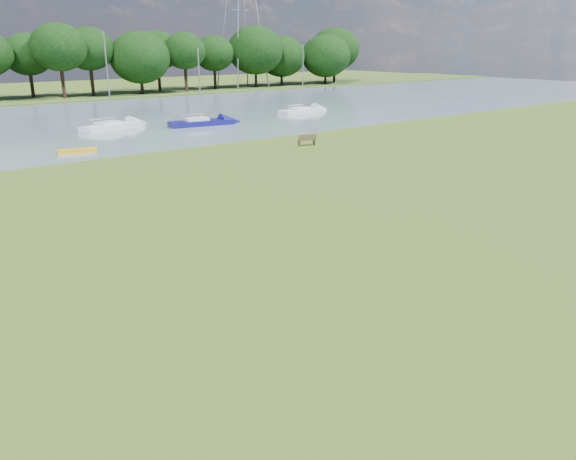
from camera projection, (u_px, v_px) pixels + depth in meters
ground at (288, 247)px, 22.02m from camera, size 220.00×220.00×0.00m
river at (13, 128)px, 53.22m from camera, size 220.00×40.00×0.10m
riverbank_bench at (307, 140)px, 43.79m from camera, size 1.49×0.89×0.88m
kayak at (77, 151)px, 40.81m from camera, size 2.79×1.30×0.27m
sailboat_4 at (201, 121)px, 54.18m from camera, size 6.46×2.62×7.21m
sailboat_5 at (112, 124)px, 51.79m from camera, size 6.54×3.59×8.58m
sailboat_6 at (302, 109)px, 64.31m from camera, size 6.09×2.02×7.47m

